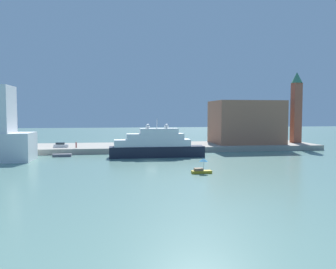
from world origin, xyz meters
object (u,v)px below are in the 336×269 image
bell_tower (296,105)px  large_yacht (156,146)px  parked_car (61,145)px  work_barge (62,155)px  person_figure (76,145)px  mooring_bollard (157,146)px  harbor_building (246,122)px  small_motorboat (202,168)px

bell_tower → large_yacht: bearing=-159.2°
bell_tower → parked_car: (-75.34, -4.79, -12.09)m
work_barge → bell_tower: bell_tower is taller
person_figure → mooring_bollard: person_figure is taller
harbor_building → person_figure: harbor_building is taller
work_barge → mooring_bollard: size_ratio=5.46×
small_motorboat → bell_tower: bell_tower is taller
work_barge → parked_car: bearing=100.9°
large_yacht → person_figure: (-21.44, 12.10, -0.63)m
parked_car → large_yacht: bearing=-28.4°
large_yacht → person_figure: size_ratio=13.94×
small_motorboat → mooring_bollard: size_ratio=4.35×
small_motorboat → work_barge: small_motorboat is taller
mooring_bollard → harbor_building: bearing=17.4°
large_yacht → parked_car: (-25.94, 14.02, -0.83)m
large_yacht → small_motorboat: (5.78, -25.01, -1.99)m
mooring_bollard → work_barge: bearing=-168.5°
work_barge → parked_car: 9.73m
person_figure → large_yacht: bearing=-29.4°
parked_car → person_figure: 4.90m
small_motorboat → person_figure: (-27.22, 37.11, 1.37)m
parked_car → mooring_bollard: bearing=-8.6°
harbor_building → mooring_bollard: 32.52m
small_motorboat → person_figure: 46.04m
harbor_building → mooring_bollard: size_ratio=24.85×
bell_tower → small_motorboat: bearing=-134.9°
large_yacht → small_motorboat: large_yacht is taller
large_yacht → person_figure: 24.63m
person_figure → small_motorboat: bearing=-53.7°
bell_tower → harbor_building: bearing=178.1°
large_yacht → work_barge: 24.71m
parked_car → work_barge: bearing=-79.1°
mooring_bollard → large_yacht: bearing=-99.0°
small_motorboat → mooring_bollard: bearing=96.9°
work_barge → harbor_building: (56.12, 14.75, 8.12)m
large_yacht → bell_tower: bearing=20.8°
work_barge → person_figure: (2.69, 7.47, 2.01)m
large_yacht → harbor_building: (31.99, 19.38, 5.49)m
mooring_bollard → parked_car: bearing=171.4°
work_barge → harbor_building: harbor_building is taller
work_barge → bell_tower: size_ratio=0.20×
large_yacht → parked_car: large_yacht is taller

